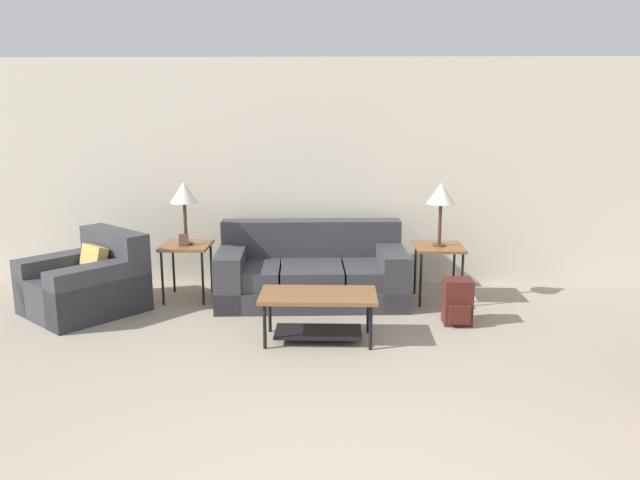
{
  "coord_description": "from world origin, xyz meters",
  "views": [
    {
      "loc": [
        -0.05,
        -2.39,
        2.07
      ],
      "look_at": [
        -0.21,
        3.48,
        0.8
      ],
      "focal_mm": 35.0,
      "sensor_mm": 36.0,
      "label": 1
    }
  ],
  "objects_px": {
    "couch": "(312,274)",
    "table_lamp_right": "(441,195)",
    "side_table_right": "(439,252)",
    "table_lamp_left": "(184,194)",
    "side_table_left": "(187,250)",
    "armchair": "(88,284)",
    "coffee_table": "(318,306)",
    "backpack": "(458,302)"
  },
  "relations": [
    {
      "from": "armchair",
      "to": "side_table_left",
      "type": "relative_size",
      "value": 2.28
    },
    {
      "from": "side_table_left",
      "to": "side_table_right",
      "type": "xyz_separation_m",
      "value": [
        2.71,
        0.0,
        0.0
      ]
    },
    {
      "from": "side_table_left",
      "to": "table_lamp_left",
      "type": "height_order",
      "value": "table_lamp_left"
    },
    {
      "from": "couch",
      "to": "side_table_left",
      "type": "distance_m",
      "value": 1.38
    },
    {
      "from": "side_table_left",
      "to": "couch",
      "type": "bearing_deg",
      "value": 0.06
    },
    {
      "from": "couch",
      "to": "table_lamp_right",
      "type": "height_order",
      "value": "table_lamp_right"
    },
    {
      "from": "side_table_right",
      "to": "armchair",
      "type": "bearing_deg",
      "value": -173.04
    },
    {
      "from": "coffee_table",
      "to": "table_lamp_left",
      "type": "xyz_separation_m",
      "value": [
        -1.46,
        1.21,
        0.83
      ]
    },
    {
      "from": "couch",
      "to": "side_table_left",
      "type": "bearing_deg",
      "value": -179.94
    },
    {
      "from": "armchair",
      "to": "backpack",
      "type": "bearing_deg",
      "value": -4.49
    },
    {
      "from": "coffee_table",
      "to": "table_lamp_left",
      "type": "bearing_deg",
      "value": 140.35
    },
    {
      "from": "coffee_table",
      "to": "backpack",
      "type": "height_order",
      "value": "backpack"
    },
    {
      "from": "coffee_table",
      "to": "side_table_right",
      "type": "height_order",
      "value": "side_table_right"
    },
    {
      "from": "table_lamp_right",
      "to": "side_table_right",
      "type": "bearing_deg",
      "value": -104.04
    },
    {
      "from": "side_table_right",
      "to": "side_table_left",
      "type": "bearing_deg",
      "value": 180.0
    },
    {
      "from": "table_lamp_right",
      "to": "table_lamp_left",
      "type": "bearing_deg",
      "value": 180.0
    },
    {
      "from": "table_lamp_right",
      "to": "coffee_table",
      "type": "bearing_deg",
      "value": -136.0
    },
    {
      "from": "armchair",
      "to": "side_table_left",
      "type": "xyz_separation_m",
      "value": [
        0.93,
        0.44,
        0.26
      ]
    },
    {
      "from": "side_table_left",
      "to": "side_table_right",
      "type": "distance_m",
      "value": 2.71
    },
    {
      "from": "couch",
      "to": "table_lamp_left",
      "type": "height_order",
      "value": "table_lamp_left"
    },
    {
      "from": "side_table_right",
      "to": "table_lamp_left",
      "type": "relative_size",
      "value": 0.9
    },
    {
      "from": "table_lamp_left",
      "to": "side_table_left",
      "type": "bearing_deg",
      "value": -53.13
    },
    {
      "from": "coffee_table",
      "to": "table_lamp_left",
      "type": "distance_m",
      "value": 2.07
    },
    {
      "from": "side_table_right",
      "to": "table_lamp_left",
      "type": "height_order",
      "value": "table_lamp_left"
    },
    {
      "from": "armchair",
      "to": "side_table_right",
      "type": "bearing_deg",
      "value": 6.96
    },
    {
      "from": "side_table_left",
      "to": "table_lamp_left",
      "type": "xyz_separation_m",
      "value": [
        -0.0,
        0.0,
        0.61
      ]
    },
    {
      "from": "couch",
      "to": "armchair",
      "type": "relative_size",
      "value": 1.47
    },
    {
      "from": "armchair",
      "to": "backpack",
      "type": "distance_m",
      "value": 3.73
    },
    {
      "from": "armchair",
      "to": "side_table_left",
      "type": "bearing_deg",
      "value": 25.62
    },
    {
      "from": "side_table_left",
      "to": "backpack",
      "type": "xyz_separation_m",
      "value": [
        2.79,
        -0.74,
        -0.33
      ]
    },
    {
      "from": "armchair",
      "to": "side_table_left",
      "type": "height_order",
      "value": "armchair"
    },
    {
      "from": "side_table_left",
      "to": "table_lamp_right",
      "type": "relative_size",
      "value": 0.9
    },
    {
      "from": "armchair",
      "to": "coffee_table",
      "type": "distance_m",
      "value": 2.5
    },
    {
      "from": "armchair",
      "to": "backpack",
      "type": "relative_size",
      "value": 3.12
    },
    {
      "from": "table_lamp_left",
      "to": "table_lamp_right",
      "type": "relative_size",
      "value": 1.0
    },
    {
      "from": "side_table_right",
      "to": "table_lamp_right",
      "type": "bearing_deg",
      "value": 75.96
    },
    {
      "from": "table_lamp_left",
      "to": "table_lamp_right",
      "type": "distance_m",
      "value": 2.71
    },
    {
      "from": "side_table_left",
      "to": "table_lamp_right",
      "type": "height_order",
      "value": "table_lamp_right"
    },
    {
      "from": "side_table_right",
      "to": "table_lamp_right",
      "type": "height_order",
      "value": "table_lamp_right"
    },
    {
      "from": "armchair",
      "to": "table_lamp_right",
      "type": "bearing_deg",
      "value": 6.96
    },
    {
      "from": "couch",
      "to": "coffee_table",
      "type": "distance_m",
      "value": 1.22
    },
    {
      "from": "side_table_right",
      "to": "backpack",
      "type": "relative_size",
      "value": 1.37
    }
  ]
}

